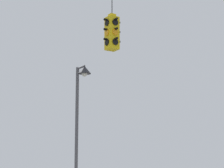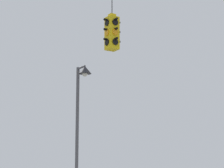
% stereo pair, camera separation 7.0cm
% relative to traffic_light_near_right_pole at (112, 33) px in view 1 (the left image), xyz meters
% --- Properties ---
extents(traffic_light_near_right_pole, '(0.58, 0.58, 2.56)m').
position_rel_traffic_light_near_right_pole_xyz_m(traffic_light_near_right_pole, '(0.00, 0.00, 0.00)').
color(traffic_light_near_right_pole, yellow).
extents(street_lamp, '(0.48, 0.82, 5.45)m').
position_rel_traffic_light_near_right_pole_xyz_m(street_lamp, '(0.60, 3.01, -1.85)').
color(street_lamp, '#515156').
rests_on(street_lamp, ground_plane).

